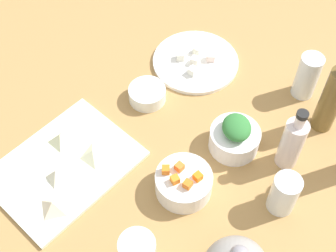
% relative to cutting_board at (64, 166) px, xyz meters
% --- Properties ---
extents(tabletop, '(1.90, 1.90, 0.03)m').
position_rel_cutting_board_xyz_m(tabletop, '(-0.25, 0.11, -0.02)').
color(tabletop, '#A77D47').
rests_on(tabletop, ground).
extents(cutting_board, '(0.36, 0.28, 0.01)m').
position_rel_cutting_board_xyz_m(cutting_board, '(0.00, 0.00, 0.00)').
color(cutting_board, silver).
rests_on(cutting_board, tabletop).
extents(plate_tofu, '(0.25, 0.25, 0.01)m').
position_rel_cutting_board_xyz_m(plate_tofu, '(-0.49, -0.03, 0.00)').
color(plate_tofu, white).
rests_on(plate_tofu, tabletop).
extents(bowl_greens, '(0.13, 0.13, 0.06)m').
position_rel_cutting_board_xyz_m(bowl_greens, '(-0.35, 0.24, 0.03)').
color(bowl_greens, white).
rests_on(bowl_greens, tabletop).
extents(bowl_carrots, '(0.13, 0.13, 0.06)m').
position_rel_cutting_board_xyz_m(bowl_carrots, '(-0.17, 0.24, 0.02)').
color(bowl_carrots, white).
rests_on(bowl_carrots, tabletop).
extents(bowl_small_side, '(0.10, 0.10, 0.04)m').
position_rel_cutting_board_xyz_m(bowl_small_side, '(-0.29, -0.02, 0.01)').
color(bowl_small_side, white).
rests_on(bowl_small_side, tabletop).
extents(bottle_0, '(0.05, 0.05, 0.24)m').
position_rel_cutting_board_xyz_m(bottle_0, '(-0.57, 0.35, 0.10)').
color(bottle_0, brown).
rests_on(bottle_0, tabletop).
extents(bottle_2, '(0.05, 0.05, 0.19)m').
position_rel_cutting_board_xyz_m(bottle_2, '(-0.41, 0.36, 0.07)').
color(bottle_2, silver).
rests_on(bottle_2, tabletop).
extents(drinking_glass_1, '(0.06, 0.06, 0.13)m').
position_rel_cutting_board_xyz_m(drinking_glass_1, '(-0.62, 0.25, 0.06)').
color(drinking_glass_1, white).
rests_on(drinking_glass_1, tabletop).
extents(drinking_glass_2, '(0.06, 0.06, 0.11)m').
position_rel_cutting_board_xyz_m(drinking_glass_2, '(-0.31, 0.43, 0.05)').
color(drinking_glass_2, white).
rests_on(drinking_glass_2, tabletop).
extents(carrot_cube_0, '(0.02, 0.02, 0.02)m').
position_rel_cutting_board_xyz_m(carrot_cube_0, '(-0.18, 0.22, 0.06)').
color(carrot_cube_0, orange).
rests_on(carrot_cube_0, bowl_carrots).
extents(carrot_cube_1, '(0.02, 0.02, 0.02)m').
position_rel_cutting_board_xyz_m(carrot_cube_1, '(-0.15, 0.24, 0.06)').
color(carrot_cube_1, orange).
rests_on(carrot_cube_1, bowl_carrots).
extents(carrot_cube_2, '(0.02, 0.02, 0.02)m').
position_rel_cutting_board_xyz_m(carrot_cube_2, '(-0.19, 0.27, 0.06)').
color(carrot_cube_2, orange).
rests_on(carrot_cube_2, bowl_carrots).
extents(carrot_cube_3, '(0.03, 0.03, 0.02)m').
position_rel_cutting_board_xyz_m(carrot_cube_3, '(-0.15, 0.21, 0.06)').
color(carrot_cube_3, orange).
rests_on(carrot_cube_3, bowl_carrots).
extents(carrot_cube_4, '(0.02, 0.02, 0.02)m').
position_rel_cutting_board_xyz_m(carrot_cube_4, '(-0.16, 0.27, 0.06)').
color(carrot_cube_4, orange).
rests_on(carrot_cube_4, bowl_carrots).
extents(chopped_greens_mound, '(0.11, 0.11, 0.04)m').
position_rel_cutting_board_xyz_m(chopped_greens_mound, '(-0.35, 0.24, 0.08)').
color(chopped_greens_mound, '#317635').
rests_on(chopped_greens_mound, bowl_greens).
extents(tofu_cube_0, '(0.02, 0.02, 0.02)m').
position_rel_cutting_board_xyz_m(tofu_cube_0, '(-0.44, 0.00, 0.02)').
color(tofu_cube_0, white).
rests_on(tofu_cube_0, plate_tofu).
extents(tofu_cube_1, '(0.03, 0.03, 0.02)m').
position_rel_cutting_board_xyz_m(tofu_cube_1, '(-0.51, -0.05, 0.02)').
color(tofu_cube_1, white).
rests_on(tofu_cube_1, plate_tofu).
extents(tofu_cube_2, '(0.03, 0.03, 0.02)m').
position_rel_cutting_board_xyz_m(tofu_cube_2, '(-0.46, -0.06, 0.02)').
color(tofu_cube_2, white).
rests_on(tofu_cube_2, plate_tofu).
extents(tofu_cube_3, '(0.03, 0.03, 0.02)m').
position_rel_cutting_board_xyz_m(tofu_cube_3, '(-0.52, -0.00, 0.02)').
color(tofu_cube_3, '#FCDFD1').
rests_on(tofu_cube_3, plate_tofu).
extents(tofu_cube_4, '(0.03, 0.03, 0.02)m').
position_rel_cutting_board_xyz_m(tofu_cube_4, '(-0.48, -0.02, 0.02)').
color(tofu_cube_4, silver).
rests_on(tofu_cube_4, plate_tofu).
extents(dumpling_0, '(0.07, 0.07, 0.03)m').
position_rel_cutting_board_xyz_m(dumpling_0, '(0.08, 0.08, 0.02)').
color(dumpling_0, beige).
rests_on(dumpling_0, cutting_board).
extents(dumpling_1, '(0.07, 0.08, 0.03)m').
position_rel_cutting_board_xyz_m(dumpling_1, '(-0.07, 0.03, 0.02)').
color(dumpling_1, beige).
rests_on(dumpling_1, cutting_board).
extents(dumpling_2, '(0.06, 0.06, 0.03)m').
position_rel_cutting_board_xyz_m(dumpling_2, '(0.03, 0.02, 0.02)').
color(dumpling_2, beige).
rests_on(dumpling_2, cutting_board).
extents(dumpling_3, '(0.07, 0.07, 0.03)m').
position_rel_cutting_board_xyz_m(dumpling_3, '(-0.04, -0.06, 0.02)').
color(dumpling_3, beige).
rests_on(dumpling_3, cutting_board).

